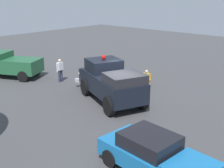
{
  "coord_description": "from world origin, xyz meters",
  "views": [
    {
      "loc": [
        9.97,
        -11.83,
        6.26
      ],
      "look_at": [
        -0.7,
        0.21,
        1.09
      ],
      "focal_mm": 46.58,
      "sensor_mm": 36.0,
      "label": 1
    }
  ],
  "objects_px": {
    "lawn_chair_near_truck": "(147,80)",
    "spectator_standing": "(60,69)",
    "spectator_seated": "(146,79)",
    "parked_pickup": "(10,64)",
    "vintage_fire_truck": "(110,81)",
    "classic_hot_rod": "(156,156)"
  },
  "relations": [
    {
      "from": "vintage_fire_truck",
      "to": "spectator_standing",
      "type": "height_order",
      "value": "vintage_fire_truck"
    },
    {
      "from": "vintage_fire_truck",
      "to": "classic_hot_rod",
      "type": "height_order",
      "value": "vintage_fire_truck"
    },
    {
      "from": "vintage_fire_truck",
      "to": "parked_pickup",
      "type": "height_order",
      "value": "vintage_fire_truck"
    },
    {
      "from": "classic_hot_rod",
      "to": "lawn_chair_near_truck",
      "type": "xyz_separation_m",
      "value": [
        -5.83,
        7.72,
        -0.16
      ]
    },
    {
      "from": "parked_pickup",
      "to": "spectator_standing",
      "type": "xyz_separation_m",
      "value": [
        3.83,
        1.74,
        -0.02
      ]
    },
    {
      "from": "spectator_seated",
      "to": "lawn_chair_near_truck",
      "type": "bearing_deg",
      "value": 91.28
    },
    {
      "from": "vintage_fire_truck",
      "to": "lawn_chair_near_truck",
      "type": "bearing_deg",
      "value": 84.37
    },
    {
      "from": "vintage_fire_truck",
      "to": "parked_pickup",
      "type": "relative_size",
      "value": 1.24
    },
    {
      "from": "spectator_standing",
      "to": "classic_hot_rod",
      "type": "bearing_deg",
      "value": -23.16
    },
    {
      "from": "parked_pickup",
      "to": "spectator_standing",
      "type": "relative_size",
      "value": 3.04
    },
    {
      "from": "spectator_seated",
      "to": "spectator_standing",
      "type": "relative_size",
      "value": 0.77
    },
    {
      "from": "parked_pickup",
      "to": "classic_hot_rod",
      "type": "bearing_deg",
      "value": -11.58
    },
    {
      "from": "lawn_chair_near_truck",
      "to": "parked_pickup",
      "type": "bearing_deg",
      "value": -153.68
    },
    {
      "from": "classic_hot_rod",
      "to": "spectator_seated",
      "type": "xyz_separation_m",
      "value": [
        -5.82,
        7.59,
        -0.05
      ]
    },
    {
      "from": "parked_pickup",
      "to": "spectator_standing",
      "type": "bearing_deg",
      "value": 24.48
    },
    {
      "from": "spectator_seated",
      "to": "spectator_standing",
      "type": "bearing_deg",
      "value": -153.53
    },
    {
      "from": "vintage_fire_truck",
      "to": "spectator_seated",
      "type": "height_order",
      "value": "vintage_fire_truck"
    },
    {
      "from": "lawn_chair_near_truck",
      "to": "spectator_standing",
      "type": "xyz_separation_m",
      "value": [
        -5.51,
        -2.88,
        0.37
      ]
    },
    {
      "from": "vintage_fire_truck",
      "to": "classic_hot_rod",
      "type": "bearing_deg",
      "value": -35.82
    },
    {
      "from": "spectator_seated",
      "to": "parked_pickup",
      "type": "bearing_deg",
      "value": -154.33
    },
    {
      "from": "spectator_standing",
      "to": "parked_pickup",
      "type": "bearing_deg",
      "value": -155.52
    },
    {
      "from": "spectator_seated",
      "to": "spectator_standing",
      "type": "xyz_separation_m",
      "value": [
        -5.51,
        -2.74,
        0.27
      ]
    }
  ]
}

